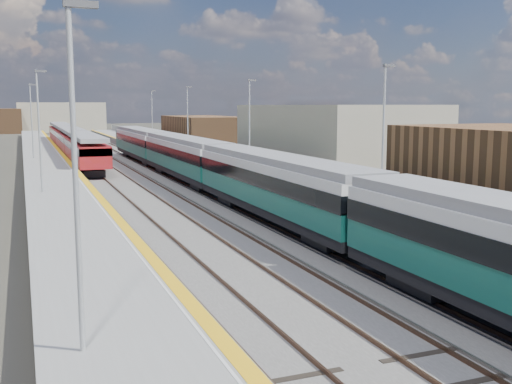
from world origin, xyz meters
TOP-DOWN VIEW (x-y plane):
  - ground at (0.00, 50.00)m, footprint 320.00×320.00m
  - ballast_bed at (-2.25, 52.50)m, footprint 10.50×155.00m
  - tracks at (-1.65, 54.18)m, footprint 8.96×160.00m
  - platform_right at (5.28, 52.49)m, footprint 4.70×155.00m
  - platform_left at (-9.05, 52.49)m, footprint 4.30×155.00m
  - green_train at (1.50, 33.98)m, footprint 2.82×78.42m
  - red_train at (-5.50, 74.13)m, footprint 2.74×55.55m
  - tree_d at (22.67, 63.77)m, footprint 3.92×3.92m

SIDE VIEW (x-z plane):
  - ground at x=0.00m, z-range 0.00..0.00m
  - ballast_bed at x=-2.25m, z-range 0.00..0.06m
  - tracks at x=-1.65m, z-range 0.02..0.19m
  - platform_left at x=-9.05m, z-range -3.74..4.78m
  - platform_right at x=5.28m, z-range -3.72..4.80m
  - red_train at x=-5.50m, z-range 0.32..3.77m
  - green_train at x=1.50m, z-range 0.63..3.73m
  - tree_d at x=22.67m, z-range 0.68..6.00m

